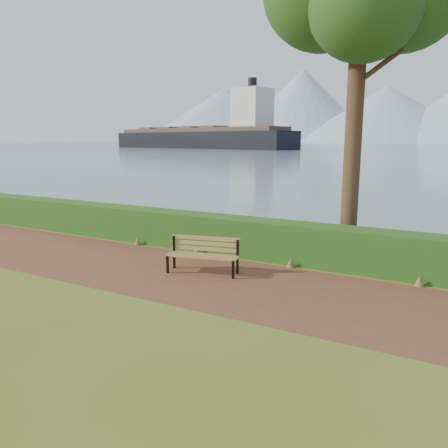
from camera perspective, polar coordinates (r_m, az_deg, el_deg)
The scene contains 5 objects.
ground at distance 9.80m, azimuth -4.56°, elevation -7.39°, with size 140.00×140.00×0.00m, color #55611B.
path at distance 10.04m, azimuth -3.60°, elevation -6.90°, with size 40.00×3.40×0.01m, color #5A2F1F.
hedge at distance 11.84m, azimuth 2.37°, elevation -1.63°, with size 32.00×0.85×1.00m, color #174112.
bench at distance 10.23m, azimuth -2.68°, elevation -3.72°, with size 1.76×0.88×0.85m.
cargo_ship at distance 155.59m, azimuth -2.86°, elevation 11.14°, with size 79.66×31.31×23.99m.
Camera 1 is at (5.17, -7.73, 3.08)m, focal length 35.00 mm.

